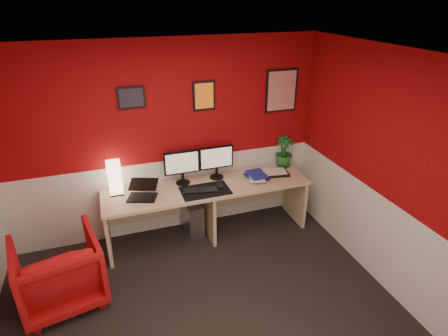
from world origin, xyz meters
TOP-DOWN VIEW (x-y plane):
  - ground at (0.00, 0.00)m, footprint 4.00×3.50m
  - ceiling at (0.00, 0.00)m, footprint 4.00×3.50m
  - wall_back at (0.00, 1.75)m, footprint 4.00×0.01m
  - wall_right at (2.00, 0.00)m, footprint 0.01×3.50m
  - wainscot_back at (0.00, 1.75)m, footprint 4.00×0.01m
  - wainscot_right at (2.00, 0.00)m, footprint 0.01×3.50m
  - desk at (0.45, 1.41)m, footprint 2.60×0.65m
  - shoji_lamp at (-0.65, 1.58)m, footprint 0.16×0.16m
  - laptop at (-0.37, 1.36)m, footprint 0.39×0.33m
  - monitor_left at (0.17, 1.58)m, footprint 0.45×0.06m
  - monitor_right at (0.63, 1.59)m, footprint 0.45×0.06m
  - desk_mat at (0.39, 1.30)m, footprint 0.60×0.38m
  - keyboard at (0.33, 1.31)m, footprint 0.44×0.22m
  - mouse at (0.58, 1.31)m, footprint 0.07×0.11m
  - book_bottom at (1.00, 1.39)m, footprint 0.28×0.34m
  - book_middle at (1.01, 1.38)m, footprint 0.27×0.32m
  - book_top at (1.01, 1.39)m, footprint 0.22×0.29m
  - zen_tray at (1.40, 1.45)m, footprint 0.38×0.30m
  - potted_plant at (1.62, 1.63)m, footprint 0.29×0.29m
  - pc_tower at (0.26, 1.56)m, footprint 0.25×0.47m
  - armchair at (-1.32, 0.78)m, footprint 0.94×0.96m
  - art_left at (-0.34, 1.74)m, footprint 0.32×0.02m
  - art_center at (0.52, 1.74)m, footprint 0.28×0.02m
  - art_right at (1.57, 1.74)m, footprint 0.44×0.02m

SIDE VIEW (x-z plane):
  - ground at x=0.00m, z-range -0.01..0.01m
  - pc_tower at x=0.26m, z-range 0.00..0.45m
  - desk at x=0.45m, z-range 0.00..0.73m
  - armchair at x=-1.32m, z-range 0.00..0.74m
  - wainscot_back at x=0.00m, z-range 0.00..1.00m
  - wainscot_right at x=2.00m, z-range 0.00..1.00m
  - desk_mat at x=0.39m, z-range 0.73..0.74m
  - book_bottom at x=1.00m, z-range 0.73..0.76m
  - keyboard at x=0.33m, z-range 0.74..0.75m
  - zen_tray at x=1.40m, z-range 0.73..0.76m
  - mouse at x=0.58m, z-range 0.74..0.77m
  - book_middle at x=1.01m, z-range 0.76..0.78m
  - book_top at x=1.01m, z-range 0.78..0.81m
  - laptop at x=-0.37m, z-range 0.73..0.95m
  - shoji_lamp at x=-0.65m, z-range 0.73..1.13m
  - potted_plant at x=1.62m, z-range 0.73..1.17m
  - monitor_left at x=0.17m, z-range 0.73..1.31m
  - monitor_right at x=0.63m, z-range 0.73..1.31m
  - wall_back at x=0.00m, z-range 0.00..2.50m
  - wall_right at x=2.00m, z-range 0.00..2.50m
  - art_right at x=1.57m, z-range 1.50..2.06m
  - art_center at x=0.52m, z-range 1.62..1.98m
  - art_left at x=-0.34m, z-range 1.72..1.98m
  - ceiling at x=0.00m, z-range 2.50..2.50m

